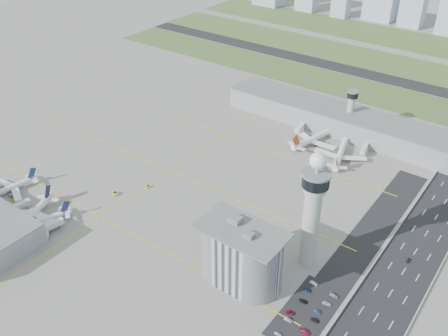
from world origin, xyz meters
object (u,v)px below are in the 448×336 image
Objects in this scene: secondary_tower at (351,108)px; car_lot_9 at (317,312)px; tug_1 at (67,213)px; tug_0 at (12,199)px; car_lot_2 at (290,312)px; car_lot_11 at (334,295)px; jet_bridge_near_2 at (40,233)px; jet_bridge_far_1 at (366,146)px; control_tower at (313,206)px; jet_bridge_near_1 at (7,213)px; jet_bridge_far_0 at (303,126)px; tug_2 at (115,193)px; car_hw_1 at (408,260)px; car_lot_0 at (278,334)px; airplane_near_b at (29,213)px; car_lot_10 at (327,304)px; car_lot_4 at (308,290)px; car_lot_8 at (315,320)px; car_lot_7 at (305,332)px; car_lot_3 at (303,301)px; car_lot_5 at (313,283)px; car_lot_1 at (288,320)px; airplane_far_b at (341,150)px; admin_building at (241,255)px; tug_3 at (148,187)px; airplane_far_a at (315,135)px; tug_5 at (323,167)px; airplane_near_a at (7,186)px; airplane_near_c at (37,219)px; tug_4 at (303,176)px.

secondary_tower is 181.07m from car_lot_9.
secondary_tower is 9.52× the size of tug_1.
car_lot_2 is at bearing 120.33° from tug_0.
car_lot_11 is (64.09, -155.63, -18.16)m from secondary_tower.
jet_bridge_near_2 is 3.14× the size of car_lot_11.
tug_0 is (-147.57, -181.91, -1.96)m from jet_bridge_far_1.
jet_bridge_far_1 is at bearing 99.16° from control_tower.
jet_bridge_far_0 is (85.00, 193.00, 0.00)m from jet_bridge_near_1.
tug_2 is at bearing -118.99° from tug_1.
car_hw_1 is (62.19, -93.41, -2.30)m from jet_bridge_far_1.
tug_0 is 0.91× the size of car_lot_0.
airplane_near_b is 168.56m from car_lot_10.
control_tower is 43.09m from car_lot_11.
car_lot_8 reaches higher than car_lot_4.
car_lot_7 is (10.57, -5.47, 0.09)m from car_lot_2.
car_lot_5 is (-1.59, 12.86, 0.06)m from car_lot_3.
car_lot_9 is at bearing -37.80° from car_lot_1.
car_lot_1 reaches higher than car_lot_2.
car_lot_4 is at bearing -177.17° from airplane_far_b.
jet_bridge_far_1 is 156.34m from car_lot_9.
tug_2 is 144.29m from car_lot_7.
tug_3 is at bearing 161.84° from admin_building.
jet_bridge_near_2 is at bearing 112.78° from car_lot_4.
jet_bridge_near_2 is 51.31m from tug_2.
airplane_far_a is 12.91× the size of tug_5.
airplane_far_a is at bearing 115.71° from control_tower.
airplane_far_b is at bearing 13.26° from car_lot_10.
car_lot_5 is at bearing 45.64° from car_lot_10.
airplane_near_a is 11.17× the size of tug_1.
airplane_near_c is (41.37, -8.98, -0.07)m from airplane_near_a.
car_lot_0 is (179.75, 9.73, -0.31)m from tug_0.
tug_0 is at bearing -122.13° from secondary_tower.
airplane_near_b is 154.58m from car_lot_2.
car_lot_2 is at bearing 31.01° from tug_4.
car_lot_8 is at bearing -110.84° from car_hw_1.
airplane_far_b reaches higher than car_lot_5.
car_lot_10 is (196.86, 34.81, -4.68)m from airplane_near_a.
tug_3 is 125.17m from car_lot_3.
airplane_near_a is 2.67× the size of jet_bridge_far_0.
car_lot_7 is at bearing 176.81° from car_lot_8.
airplane_far_a is at bearing -79.32° from jet_bridge_far_1.
airplane_near_b is 7.31m from airplane_near_c.
car_lot_8 is (91.59, -155.90, -2.20)m from jet_bridge_far_0.
jet_bridge_far_1 is 4.16× the size of car_lot_0.
jet_bridge_far_0 and jet_bridge_far_1 have the same top height.
car_lot_5 is at bearing -176.30° from airplane_far_b.
airplane_far_b is 212.70m from jet_bridge_near_1.
control_tower is at bearing -56.00° from jet_bridge_near_1.
tug_2 reaches higher than car_lot_10.
airplane_near_c reaches higher than tug_2.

